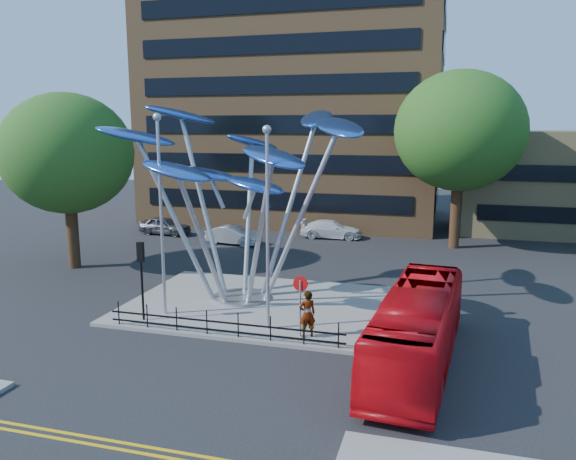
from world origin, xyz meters
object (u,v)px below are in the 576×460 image
(leaf_sculpture, at_px, (239,159))
(traffic_light_island, at_px, (141,264))
(tree_right, at_px, (460,131))
(parked_car_right, at_px, (331,229))
(pedestrian, at_px, (307,314))
(street_lamp_left, at_px, (161,198))
(street_lamp_right, at_px, (267,210))
(parked_car_left, at_px, (165,226))
(no_entry_sign_island, at_px, (300,296))
(parked_car_mid, at_px, (233,235))
(red_bus, at_px, (418,328))
(tree_left, at_px, (67,154))

(leaf_sculpture, height_order, traffic_light_island, leaf_sculpture)
(tree_right, relative_size, parked_car_right, 2.61)
(leaf_sculpture, bearing_deg, pedestrian, -43.81)
(tree_right, relative_size, street_lamp_left, 1.38)
(street_lamp_right, xyz_separation_m, parked_car_left, (-14.24, 17.84, -4.40))
(leaf_sculpture, height_order, no_entry_sign_island, leaf_sculpture)
(traffic_light_island, bearing_deg, parked_car_mid, 97.79)
(street_lamp_right, relative_size, parked_car_left, 2.03)
(tree_right, height_order, parked_car_mid, tree_right)
(pedestrian, height_order, parked_car_right, pedestrian)
(pedestrian, bearing_deg, red_bus, 131.96)
(tree_right, height_order, red_bus, tree_right)
(parked_car_left, bearing_deg, traffic_light_island, -150.05)
(red_bus, bearing_deg, no_entry_sign_island, 170.23)
(tree_left, relative_size, leaf_sculpture, 0.81)
(parked_car_right, bearing_deg, parked_car_left, 96.16)
(street_lamp_right, height_order, parked_car_right, street_lamp_right)
(tree_left, relative_size, traffic_light_island, 3.01)
(traffic_light_island, xyz_separation_m, parked_car_mid, (-2.24, 16.34, -1.96))
(tree_right, bearing_deg, pedestrian, -106.32)
(leaf_sculpture, xyz_separation_m, pedestrian, (4.36, -4.18, -5.78))
(no_entry_sign_island, bearing_deg, leaf_sculpture, 134.33)
(tree_left, xyz_separation_m, no_entry_sign_island, (16.00, -7.48, -4.98))
(traffic_light_island, relative_size, parked_car_left, 0.84)
(leaf_sculpture, bearing_deg, parked_car_left, 129.50)
(street_lamp_left, bearing_deg, red_bus, -11.13)
(parked_car_right, bearing_deg, leaf_sculpture, 172.59)
(no_entry_sign_island, bearing_deg, red_bus, -14.61)
(no_entry_sign_island, height_order, parked_car_left, no_entry_sign_island)
(tree_right, xyz_separation_m, red_bus, (-1.40, -20.68, -6.66))
(leaf_sculpture, relative_size, no_entry_sign_island, 5.19)
(leaf_sculpture, bearing_deg, traffic_light_island, -125.04)
(leaf_sculpture, relative_size, red_bus, 1.28)
(red_bus, xyz_separation_m, parked_car_mid, (-13.84, 17.52, -0.72))
(tree_left, bearing_deg, street_lamp_left, -34.38)
(tree_right, distance_m, no_entry_sign_island, 21.31)
(leaf_sculpture, bearing_deg, no_entry_sign_island, -45.67)
(street_lamp_right, xyz_separation_m, pedestrian, (1.79, -0.50, -4.00))
(street_lamp_left, bearing_deg, parked_car_right, 79.63)
(street_lamp_left, distance_m, traffic_light_island, 2.96)
(tree_right, bearing_deg, parked_car_right, 173.61)
(street_lamp_right, relative_size, traffic_light_island, 2.42)
(no_entry_sign_island, bearing_deg, traffic_light_island, -179.87)
(tree_left, height_order, pedestrian, tree_left)
(traffic_light_island, distance_m, no_entry_sign_island, 7.05)
(street_lamp_right, bearing_deg, tree_right, 68.46)
(pedestrian, bearing_deg, parked_car_right, -113.77)
(traffic_light_island, relative_size, parked_car_right, 0.74)
(parked_car_mid, height_order, parked_car_right, parked_car_right)
(no_entry_sign_island, bearing_deg, parked_car_left, 130.67)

